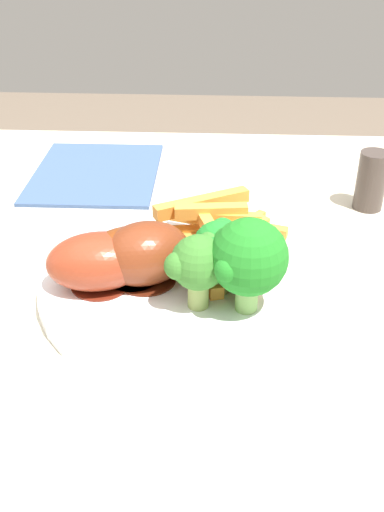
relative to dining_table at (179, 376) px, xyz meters
name	(u,v)px	position (x,y,z in m)	size (l,w,h in m)	color
dining_table	(179,376)	(0.00, 0.00, 0.00)	(1.04, 0.65, 0.76)	beige
dinner_plate	(192,283)	(-0.02, 0.04, 0.14)	(0.25, 0.25, 0.01)	white
broccoli_floret_front	(199,262)	(-0.02, 0.07, 0.18)	(0.05, 0.05, 0.06)	#91A957
broccoli_floret_middle	(247,257)	(-0.06, 0.08, 0.19)	(0.06, 0.06, 0.07)	#86BC60
broccoli_floret_back	(220,247)	(-0.04, 0.05, 0.18)	(0.04, 0.05, 0.06)	#8CA258
carrot_fries_pile	(217,235)	(-0.03, 0.00, 0.16)	(0.13, 0.15, 0.04)	orange
chicken_drumstick_near	(105,261)	(0.05, 0.05, 0.17)	(0.14, 0.07, 0.04)	maroon
chicken_drumstick_far	(138,254)	(0.03, 0.04, 0.17)	(0.14, 0.08, 0.05)	#541E0A
chicken_drumstick_extra	(150,253)	(0.02, 0.04, 0.17)	(0.13, 0.08, 0.05)	#4F1C0E
napkin	(96,173)	(0.11, -0.19, 0.13)	(0.17, 0.14, 0.00)	#3D5684
pepper_shaker	(371,181)	(-0.19, -0.12, 0.16)	(0.03, 0.03, 0.06)	#423833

